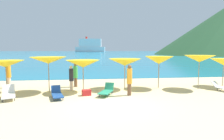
% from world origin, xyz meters
% --- Properties ---
extents(ground_plane, '(50.00, 100.00, 0.30)m').
position_xyz_m(ground_plane, '(0.00, 10.00, -0.15)').
color(ground_plane, beige).
extents(ocean_water, '(650.00, 440.00, 0.02)m').
position_xyz_m(ocean_water, '(0.00, 227.98, 0.01)').
color(ocean_water, teal).
rests_on(ocean_water, ground_plane).
extents(umbrella_1, '(2.31, 2.31, 2.02)m').
position_xyz_m(umbrella_1, '(-6.01, 3.06, 1.81)').
color(umbrella_1, '#9E7F59').
rests_on(umbrella_1, ground_plane).
extents(umbrella_2, '(2.41, 2.41, 2.23)m').
position_xyz_m(umbrella_2, '(-3.47, 3.02, 2.01)').
color(umbrella_2, '#9E7F59').
rests_on(umbrella_2, ground_plane).
extents(umbrella_3, '(2.25, 2.25, 2.02)m').
position_xyz_m(umbrella_3, '(-1.34, 2.93, 1.78)').
color(umbrella_3, '#9E7F59').
rests_on(umbrella_3, ground_plane).
extents(umbrella_4, '(2.28, 2.28, 2.06)m').
position_xyz_m(umbrella_4, '(1.45, 3.52, 1.82)').
color(umbrella_4, '#9E7F59').
rests_on(umbrella_4, ground_plane).
extents(umbrella_5, '(1.96, 1.96, 2.22)m').
position_xyz_m(umbrella_5, '(3.83, 3.47, 1.95)').
color(umbrella_5, '#9E7F59').
rests_on(umbrella_5, ground_plane).
extents(umbrella_6, '(2.04, 2.04, 2.30)m').
position_xyz_m(umbrella_6, '(6.41, 2.84, 2.06)').
color(umbrella_6, '#9E7F59').
rests_on(umbrella_6, ground_plane).
extents(umbrella_7, '(1.84, 1.84, 2.03)m').
position_xyz_m(umbrella_7, '(8.76, 3.58, 1.78)').
color(umbrella_7, '#9E7F59').
rests_on(umbrella_7, ground_plane).
extents(lounge_chair_1, '(1.09, 1.57, 0.65)m').
position_xyz_m(lounge_chair_1, '(0.05, 1.80, 0.27)').
color(lounge_chair_1, '#268C66').
rests_on(lounge_chair_1, ground_plane).
extents(lounge_chair_3, '(1.12, 1.66, 0.70)m').
position_xyz_m(lounge_chair_3, '(-5.31, 1.56, 0.28)').
color(lounge_chair_3, white).
rests_on(lounge_chair_3, ground_plane).
extents(lounge_chair_4, '(1.13, 1.56, 0.57)m').
position_xyz_m(lounge_chair_4, '(7.64, 2.04, 0.26)').
color(lounge_chair_4, white).
rests_on(lounge_chair_4, ground_plane).
extents(lounge_chair_5, '(0.91, 1.58, 0.61)m').
position_xyz_m(lounge_chair_5, '(-2.74, 1.45, 0.24)').
color(lounge_chair_5, '#1E478C').
rests_on(lounge_chair_5, ground_plane).
extents(beachgoer_1, '(0.31, 0.31, 1.80)m').
position_xyz_m(beachgoer_1, '(1.37, 1.60, 0.97)').
color(beachgoer_1, brown).
rests_on(beachgoer_1, ground_plane).
extents(beachgoer_2, '(0.31, 0.31, 1.70)m').
position_xyz_m(beachgoer_2, '(-1.94, 4.60, 0.91)').
color(beachgoer_2, brown).
rests_on(beachgoer_2, ground_plane).
extents(beachgoer_3, '(0.32, 0.32, 1.92)m').
position_xyz_m(beachgoer_3, '(-6.55, 4.73, 1.03)').
color(beachgoer_3, beige).
rests_on(beachgoer_3, ground_plane).
extents(beachgoer_4, '(0.29, 0.29, 1.62)m').
position_xyz_m(beachgoer_4, '(-2.13, 3.44, 0.86)').
color(beachgoer_4, beige).
rests_on(beachgoer_4, ground_plane).
extents(cooler_box, '(0.57, 0.47, 0.34)m').
position_xyz_m(cooler_box, '(-1.13, 1.85, 0.17)').
color(cooler_box, red).
rests_on(cooler_box, ground_plane).
extents(cruise_ship, '(41.42, 14.36, 20.96)m').
position_xyz_m(cruise_ship, '(0.01, 258.41, 7.99)').
color(cruise_ship, white).
rests_on(cruise_ship, ocean_water).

